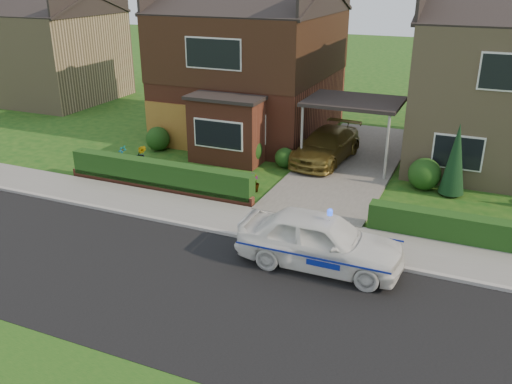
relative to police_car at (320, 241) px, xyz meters
The scene contains 22 objects.
ground 2.85m from the police_car, 118.73° to the right, with size 120.00×120.00×0.00m, color #144713.
road 2.85m from the police_car, 118.73° to the right, with size 60.00×6.00×0.02m, color black.
kerb 1.63m from the police_car, 153.70° to the left, with size 60.00×0.16×0.12m, color #9E9993.
sidewalk 2.27m from the police_car, 127.73° to the left, with size 60.00×2.00×0.10m, color slate.
driveway 8.73m from the police_car, 98.70° to the left, with size 3.80×12.00×0.12m, color #666059.
house_left 13.85m from the police_car, 121.68° to the left, with size 7.50×9.53×7.25m.
carport_link 8.86m from the police_car, 98.74° to the left, with size 3.80×3.00×2.77m.
garage_door 12.19m from the police_car, 141.67° to the left, with size 2.20×0.10×2.10m, color brown.
dwarf_wall 7.71m from the police_car, 157.83° to the left, with size 7.70×0.25×0.36m, color brown.
hedge_left 7.78m from the police_car, 156.80° to the left, with size 7.50×0.55×0.90m, color black.
hedge_right 5.42m from the police_car, 33.34° to the left, with size 7.50×0.55×0.80m, color black.
shrub_left_far 12.12m from the police_car, 144.12° to the left, with size 1.08×1.08×1.08m, color black.
shrub_left_mid 8.71m from the police_car, 127.61° to the left, with size 1.32×1.32×1.32m, color black.
shrub_left_near 8.11m from the police_car, 117.30° to the left, with size 0.84×0.84×0.84m, color black.
shrub_right_near 7.25m from the police_car, 74.93° to the left, with size 1.20×1.20×1.20m, color black.
conifer_a 7.40m from the police_car, 67.01° to the left, with size 0.90×0.90×2.60m, color black.
neighbour_left 25.35m from the police_car, 147.46° to the left, with size 6.50×7.00×5.20m, color #97825D.
police_car is the anchor object (origin of this frame).
driveway_car 8.71m from the police_car, 105.41° to the left, with size 1.84×4.53×1.31m, color brown.
potted_plant_a 11.23m from the police_car, 154.22° to the left, with size 0.41×0.28×0.78m, color gray.
potted_plant_b 10.73m from the police_car, 151.23° to the left, with size 0.45×0.37×0.82m, color gray.
potted_plant_c 5.72m from the police_car, 131.96° to the left, with size 0.40×0.40×0.71m, color gray.
Camera 1 is at (4.92, -10.35, 7.62)m, focal length 38.00 mm.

